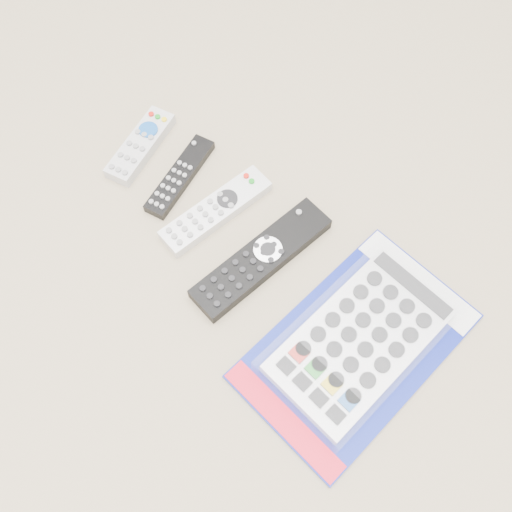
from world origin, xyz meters
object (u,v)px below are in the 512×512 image
Objects in this scene: remote_slim_black at (180,176)px; remote_silver_dvd at (215,211)px; remote_small_grey at (140,145)px; remote_large_black at (261,259)px; jumbo_remote_packaged at (360,340)px.

remote_silver_dvd reaches higher than remote_slim_black.
remote_slim_black is at bearing -177.70° from remote_silver_dvd.
remote_small_grey is 0.18m from remote_silver_dvd.
remote_small_grey is 0.09m from remote_slim_black.
remote_slim_black is at bearing -14.33° from remote_small_grey.
remote_large_black reaches higher than remote_slim_black.
remote_large_black reaches higher than remote_small_grey.
remote_large_black is (0.19, -0.04, 0.00)m from remote_slim_black.
remote_small_grey reaches higher than remote_slim_black.
remote_silver_dvd is 0.56× the size of jumbo_remote_packaged.
remote_small_grey and remote_silver_dvd have the same top height.
jumbo_remote_packaged reaches higher than remote_silver_dvd.
remote_silver_dvd is at bearing 178.18° from remote_large_black.
jumbo_remote_packaged reaches higher than remote_large_black.
remote_small_grey is 0.46m from jumbo_remote_packaged.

